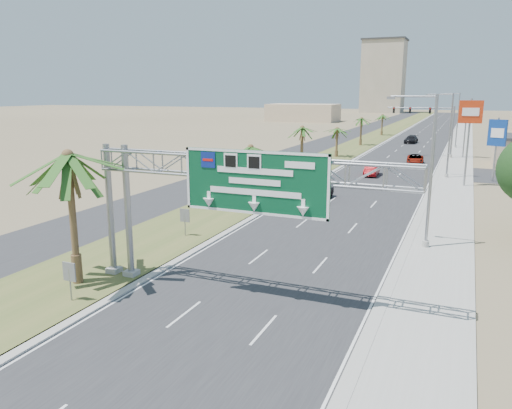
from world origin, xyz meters
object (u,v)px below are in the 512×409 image
object	(u,v)px
palm_near	(68,156)
sign_gantry	(228,178)
signal_mast	(439,127)
car_right_lane	(415,159)
car_far	(411,140)
pole_sign_red_far	(467,113)
pole_sign_blue	(497,135)
pole_sign_red_near	(470,117)
car_left_lane	(317,191)
car_mid_lane	(372,170)

from	to	relation	value
palm_near	sign_gantry	bearing A→B (deg)	13.32
signal_mast	car_right_lane	bearing A→B (deg)	-104.53
car_far	pole_sign_red_far	xyz separation A→B (m)	(10.03, -20.78, 6.18)
pole_sign_blue	pole_sign_red_far	size ratio (longest dim) A/B	0.83
car_far	signal_mast	bearing A→B (deg)	-69.40
sign_gantry	signal_mast	size ratio (longest dim) A/B	1.63
pole_sign_red_near	pole_sign_blue	bearing A→B (deg)	57.16
sign_gantry	car_right_lane	world-z (taller)	sign_gantry
car_left_lane	pole_sign_red_far	bearing A→B (deg)	77.74
car_mid_lane	car_right_lane	bearing A→B (deg)	69.40
signal_mast	pole_sign_red_near	world-z (taller)	pole_sign_red_near
car_mid_lane	pole_sign_red_far	bearing A→B (deg)	62.71
car_left_lane	car_far	xyz separation A→B (m)	(2.32, 59.86, -0.08)
sign_gantry	car_mid_lane	bearing A→B (deg)	90.10
palm_near	car_mid_lane	world-z (taller)	palm_near
car_right_lane	pole_sign_red_near	size ratio (longest dim) A/B	0.52
car_far	pole_sign_blue	xyz separation A→B (m)	(13.55, -42.18, 4.58)
pole_sign_red_near	pole_sign_red_far	bearing A→B (deg)	91.17
car_far	pole_sign_red_near	bearing A→B (deg)	-72.60
car_right_lane	pole_sign_red_near	bearing A→B (deg)	-72.19
signal_mast	pole_sign_blue	size ratio (longest dim) A/B	1.41
signal_mast	car_far	world-z (taller)	signal_mast
car_far	pole_sign_red_far	bearing A→B (deg)	-59.55
car_left_lane	pole_sign_blue	bearing A→B (deg)	53.35
pole_sign_red_far	pole_sign_red_near	bearing A→B (deg)	-88.83
car_mid_lane	pole_sign_red_far	distance (m)	25.62
palm_near	signal_mast	bearing A→B (deg)	77.34
car_mid_lane	sign_gantry	bearing A→B (deg)	-93.14
car_left_lane	pole_sign_blue	distance (m)	24.18
palm_near	pole_sign_red_far	xyz separation A→B (m)	(18.20, 64.95, 0.01)
signal_mast	car_right_lane	size ratio (longest dim) A/B	2.08
signal_mast	pole_sign_red_far	size ratio (longest dim) A/B	1.17
sign_gantry	signal_mast	distance (m)	62.37
car_right_lane	palm_near	bearing A→B (deg)	-107.44
pole_sign_red_far	palm_near	bearing A→B (deg)	-105.65
car_mid_lane	pole_sign_red_far	world-z (taller)	pole_sign_red_far
sign_gantry	pole_sign_red_near	world-z (taller)	pole_sign_red_near
car_mid_lane	pole_sign_red_near	size ratio (longest dim) A/B	0.47
car_left_lane	car_far	world-z (taller)	car_left_lane
pole_sign_red_near	pole_sign_blue	xyz separation A→B (m)	(2.99, 4.64, -2.14)
sign_gantry	pole_sign_red_far	bearing A→B (deg)	80.93
sign_gantry	car_mid_lane	world-z (taller)	sign_gantry
palm_near	pole_sign_blue	world-z (taller)	palm_near
signal_mast	pole_sign_blue	xyz separation A→B (m)	(7.35, -20.43, 0.49)
palm_near	pole_sign_blue	bearing A→B (deg)	63.48
sign_gantry	car_right_lane	bearing A→B (deg)	85.82
pole_sign_blue	pole_sign_red_far	bearing A→B (deg)	99.35
palm_near	pole_sign_red_far	size ratio (longest dim) A/B	0.95
pole_sign_blue	car_mid_lane	bearing A→B (deg)	-174.56
car_mid_lane	car_far	xyz separation A→B (m)	(0.10, 43.48, 0.02)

